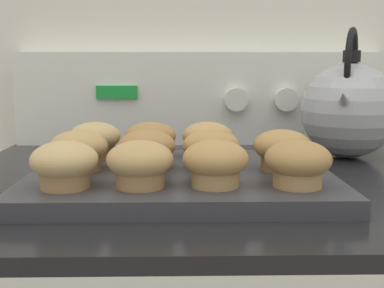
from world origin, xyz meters
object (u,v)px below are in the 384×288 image
Objects in this scene: muffin_r1_c0 at (79,150)px; muffin_r2_c0 at (95,139)px; muffin_r0_c1 at (140,163)px; tea_kettle at (349,108)px; muffin_pan at (181,178)px; muffin_r1_c1 at (147,149)px; muffin_r1_c3 at (282,149)px; muffin_r2_c2 at (209,139)px; muffin_r0_c3 at (298,163)px; muffin_r1_c2 at (213,149)px; muffin_r2_c1 at (151,139)px; muffin_r0_c2 at (217,163)px; muffin_r0_c0 at (64,164)px.

muffin_r1_c0 and muffin_r2_c0 have the same top height.
muffin_r0_c1 is 0.34× the size of tea_kettle.
muffin_r1_c0 is (-0.14, -0.00, 0.04)m from muffin_pan.
muffin_r1_c3 is (0.18, -0.00, 0.00)m from muffin_r1_c1.
muffin_r2_c2 reaches higher than muffin_pan.
muffin_r0_c3 is 0.28m from muffin_r1_c0.
tea_kettle is at bearing 38.37° from muffin_r1_c2.
muffin_r0_c1 is 0.18m from muffin_r2_c1.
muffin_pan is 5.15× the size of muffin_r0_c3.
muffin_r1_c3 is at bearing -128.25° from tea_kettle.
muffin_pan is 0.16m from muffin_r2_c0.
muffin_r1_c2 is at bearing 178.97° from muffin_r1_c3.
muffin_r0_c1 is 0.09m from muffin_r0_c2.
muffin_r0_c1 is 1.00× the size of muffin_r2_c1.
muffin_r1_c1 is (-0.18, 0.09, 0.00)m from muffin_r0_c3.
muffin_r2_c0 is (0.00, 0.18, 0.00)m from muffin_r0_c0.
muffin_r2_c0 is 1.00× the size of muffin_r2_c2.
muffin_r1_c0 is (-0.00, 0.09, 0.00)m from muffin_r0_c0.
tea_kettle is at bearing 30.25° from muffin_r1_c1.
muffin_r2_c0 is at bearing 179.10° from muffin_r2_c1.
muffin_r1_c2 is 0.32m from tea_kettle.
muffin_r0_c1 is at bearing -90.65° from muffin_r1_c1.
muffin_r2_c1 is at bearing 90.43° from muffin_r1_c1.
tea_kettle reaches higher than muffin_r1_c2.
muffin_r0_c1 is 1.00× the size of muffin_r0_c2.
muffin_pan is at bearing -177.07° from muffin_r1_c2.
muffin_r1_c2 is at bearing 89.07° from muffin_r0_c2.
muffin_pan is 5.15× the size of muffin_r1_c0.
muffin_r0_c0 and muffin_r2_c1 have the same top height.
muffin_r2_c0 is (-0.17, 0.18, 0.00)m from muffin_r0_c2.
muffin_r1_c2 is at bearing -44.46° from muffin_r2_c1.
muffin_r0_c1 is 0.20m from muffin_r2_c0.
muffin_r2_c0 is (0.01, 0.09, 0.00)m from muffin_r1_c0.
muffin_r2_c0 is at bearing -165.66° from tea_kettle.
muffin_pan is 5.15× the size of muffin_r1_c1.
tea_kettle reaches higher than muffin_r2_c0.
muffin_r1_c2 is 1.00× the size of muffin_r2_c2.
muffin_r2_c0 is 0.17m from muffin_r2_c2.
tea_kettle reaches higher than muffin_r2_c1.
muffin_r2_c1 and muffin_r2_c2 have the same top height.
muffin_r0_c1 is 0.20m from muffin_r2_c2.
muffin_pan is 5.15× the size of muffin_r1_c3.
muffin_r1_c2 is at bearing 45.45° from muffin_r0_c1.
muffin_r0_c1 is at bearing 1.68° from muffin_r0_c0.
muffin_r1_c1 and muffin_r2_c2 have the same top height.
muffin_r0_c2 and muffin_r2_c2 have the same top height.
muffin_pan is 0.36m from tea_kettle.
muffin_r0_c3 is (0.27, 0.00, 0.00)m from muffin_r0_c0.
muffin_r0_c1 and muffin_r2_c1 have the same top height.
muffin_r1_c1 is (0.09, 0.00, 0.00)m from muffin_r1_c0.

